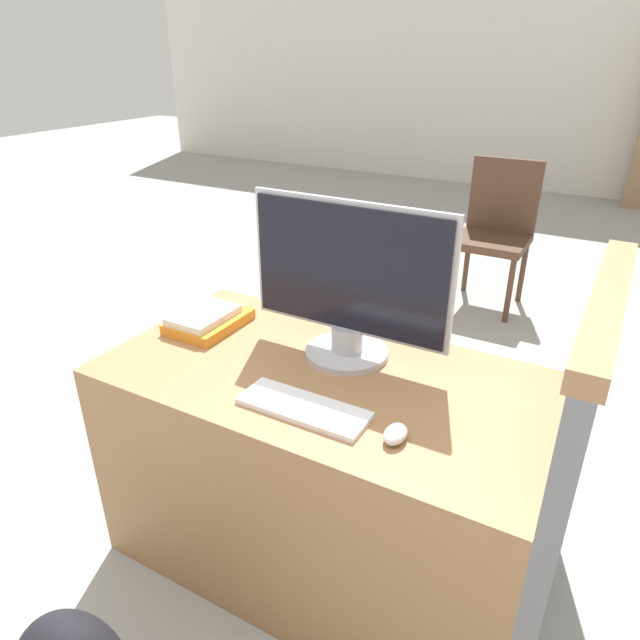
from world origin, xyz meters
TOP-DOWN VIEW (x-y plane):
  - ground_plane at (0.00, 0.00)m, footprint 20.00×20.00m
  - wall_back at (0.00, 6.35)m, footprint 12.00×0.06m
  - desk at (0.00, 0.35)m, footprint 1.31×0.71m
  - carrel_divider at (0.68, 0.39)m, footprint 0.07×0.79m
  - monitor at (0.01, 0.48)m, footprint 0.63×0.26m
  - keyboard at (0.04, 0.16)m, footprint 0.35×0.13m
  - mouse at (0.30, 0.16)m, footprint 0.05×0.08m
  - book_stack at (-0.49, 0.42)m, footprint 0.20×0.26m
  - far_chair at (-0.07, 2.78)m, footprint 0.44×0.44m

SIDE VIEW (x-z plane):
  - ground_plane at x=0.00m, z-range 0.00..0.00m
  - desk at x=0.00m, z-range 0.00..0.72m
  - far_chair at x=-0.07m, z-range 0.06..1.00m
  - carrel_divider at x=0.68m, z-range 0.01..1.12m
  - keyboard at x=0.04m, z-range 0.72..0.74m
  - mouse at x=0.30m, z-range 0.72..0.76m
  - book_stack at x=-0.49m, z-range 0.72..0.78m
  - monitor at x=0.01m, z-range 0.72..1.20m
  - wall_back at x=0.00m, z-range 0.00..2.80m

